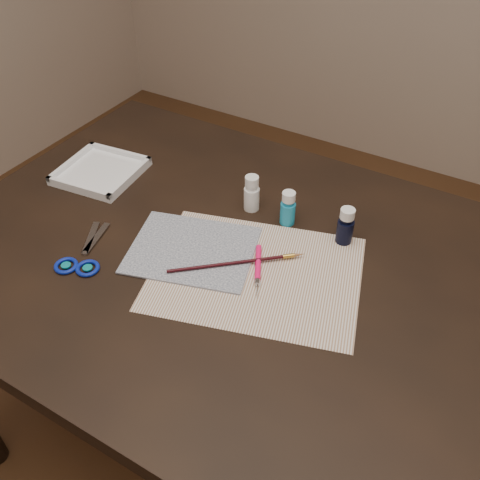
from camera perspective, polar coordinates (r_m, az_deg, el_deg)
The scene contains 11 objects.
ground at distance 1.71m, azimuth 0.00°, elevation -21.07°, with size 3.50×3.50×0.02m, color #422614.
table at distance 1.38m, azimuth 0.00°, elevation -13.50°, with size 1.30×0.90×0.75m, color black.
paper at distance 1.07m, azimuth 1.72°, elevation -3.53°, with size 0.41×0.31×0.00m, color silver.
canvas at distance 1.12m, azimuth -5.12°, elevation -1.04°, with size 0.25×0.20×0.00m, color #101836.
paint_bottle_white at distance 1.20m, azimuth 1.25°, elevation 5.03°, with size 0.04×0.04×0.09m, color white.
paint_bottle_cyan at distance 1.17m, azimuth 5.14°, elevation 3.43°, with size 0.03×0.03×0.08m, color #1A8BB7.
paint_bottle_navy at distance 1.13m, azimuth 11.20°, elevation 1.49°, with size 0.03×0.03×0.08m, color black.
paintbrush at distance 1.07m, azimuth -0.30°, elevation -2.41°, with size 0.28×0.01×0.01m, color black, non-canonical shape.
craft_knife at distance 1.06m, azimuth 1.91°, elevation -3.29°, with size 0.14×0.01×0.01m, color #FF1263, non-canonical shape.
scissors at distance 1.16m, azimuth -16.27°, elevation -0.77°, with size 0.19×0.10×0.01m, color silver, non-canonical shape.
palette_tray at distance 1.38m, azimuth -14.66°, elevation 7.16°, with size 0.18×0.18×0.02m, color white.
Camera 1 is at (0.41, -0.69, 1.49)m, focal length 40.00 mm.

